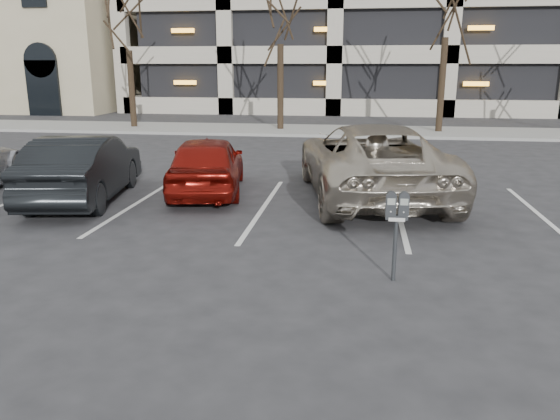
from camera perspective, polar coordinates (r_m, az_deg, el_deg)
ground at (r=9.21m, az=4.45°, el=-3.61°), size 140.00×140.00×0.00m
sidewalk at (r=24.89m, az=6.97°, el=8.20°), size 80.00×4.00×0.12m
stall_lines at (r=11.56m, az=-1.72°, el=0.31°), size 16.90×5.20×0.00m
tree_a at (r=27.02m, az=-15.83°, el=20.36°), size 3.49×3.49×7.94m
parking_meter at (r=7.56m, az=12.10°, el=-0.46°), size 0.32×0.13×1.25m
suv_silver at (r=12.51m, az=9.50°, el=5.12°), size 3.84×6.43×1.68m
car_red at (r=12.88m, az=-7.64°, el=4.77°), size 2.29×4.23×1.37m
car_dark at (r=12.80m, az=-19.86°, el=4.15°), size 2.24×4.59×1.45m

